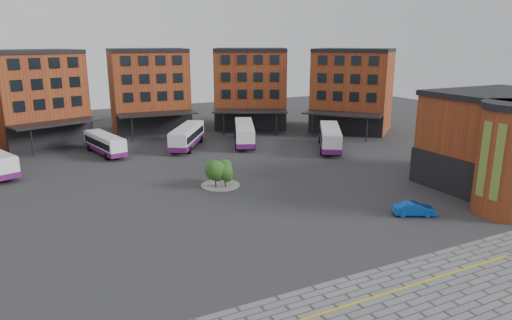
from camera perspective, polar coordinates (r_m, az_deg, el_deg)
name	(u,v)px	position (r m, az deg, el deg)	size (l,w,h in m)	color
ground	(251,226)	(40.92, -0.68, -8.27)	(160.00, 160.00, 0.00)	#28282B
yellow_line	(374,297)	(31.46, 14.50, -16.28)	(26.00, 0.15, 0.02)	gold
main_building	(113,99)	(73.61, -17.39, 7.24)	(94.14, 42.48, 14.60)	brown
east_building	(503,143)	(55.67, 28.52, 1.85)	(17.40, 15.40, 10.60)	brown
tree_island	(221,172)	(51.06, -4.45, -1.52)	(4.40, 4.40, 3.22)	gray
bus_c	(105,144)	(69.17, -18.39, 1.96)	(4.57, 10.66, 2.93)	white
bus_d	(187,136)	(70.57, -8.60, 2.97)	(8.58, 11.35, 3.31)	white
bus_e	(244,133)	(72.05, -1.46, 3.42)	(7.29, 12.18, 3.40)	white
bus_f	(330,137)	(69.60, 9.24, 2.82)	(8.84, 11.64, 3.40)	silver
blue_car	(414,209)	(45.57, 19.14, -5.79)	(1.37, 3.92, 1.29)	#0D45AE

